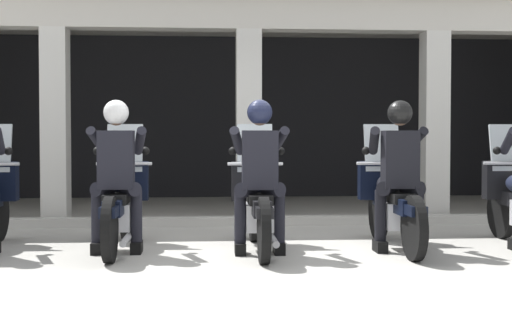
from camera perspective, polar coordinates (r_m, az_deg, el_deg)
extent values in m
plane|color=#A8A59E|center=(10.27, -1.03, -5.08)|extent=(80.00, 80.00, 0.00)
cube|color=black|center=(13.67, -1.59, 3.22)|extent=(11.74, 0.24, 3.14)
cube|color=#BCB7AD|center=(9.92, -0.62, 11.58)|extent=(11.74, 0.36, 0.44)
cube|color=#BCB7AD|center=(11.81, -1.17, 11.48)|extent=(11.74, 4.44, 0.16)
cube|color=beige|center=(9.98, -16.20, 2.40)|extent=(0.35, 0.36, 2.70)
cube|color=beige|center=(9.78, -0.62, 2.49)|extent=(0.35, 0.36, 2.70)
cube|color=beige|center=(10.29, 14.49, 2.40)|extent=(0.35, 0.36, 2.70)
cube|color=#B7B5AD|center=(9.35, -0.43, -5.39)|extent=(11.34, 0.24, 0.12)
sphere|color=black|center=(7.91, -19.74, 0.39)|extent=(0.09, 0.09, 0.09)
cylinder|color=black|center=(8.16, -10.62, -4.64)|extent=(0.09, 0.64, 0.64)
cylinder|color=black|center=(6.78, -11.98, -5.96)|extent=(0.09, 0.64, 0.64)
cube|color=black|center=(8.14, -10.63, -3.18)|extent=(0.14, 0.44, 0.08)
cube|color=silver|center=(7.42, -11.29, -4.90)|extent=(0.28, 0.44, 0.28)
cube|color=black|center=(7.45, -11.24, -3.86)|extent=(0.18, 1.24, 0.16)
ellipsoid|color=#1E2338|center=(7.65, -11.04, -2.36)|extent=(0.26, 0.48, 0.22)
cube|color=black|center=(7.27, -11.43, -3.45)|extent=(0.24, 0.52, 0.10)
cube|color=black|center=(6.82, -11.92, -4.42)|extent=(0.16, 0.48, 0.10)
cylinder|color=silver|center=(8.08, -10.68, -2.99)|extent=(0.05, 0.24, 0.53)
cube|color=black|center=(8.01, -10.73, -2.03)|extent=(0.52, 0.16, 0.44)
sphere|color=silver|center=(8.11, -10.65, -1.84)|extent=(0.18, 0.18, 0.18)
cube|color=silver|center=(7.97, -10.76, 0.65)|extent=(0.40, 0.14, 0.54)
cylinder|color=silver|center=(7.90, -10.82, -0.63)|extent=(0.62, 0.04, 0.04)
cylinder|color=silver|center=(7.08, -10.67, -6.80)|extent=(0.07, 0.55, 0.07)
cube|color=black|center=(7.22, -11.47, -0.30)|extent=(0.36, 0.22, 0.60)
cube|color=#591414|center=(7.34, -11.35, -0.11)|extent=(0.05, 0.02, 0.32)
sphere|color=#936B51|center=(7.24, -11.47, 3.30)|extent=(0.21, 0.21, 0.21)
sphere|color=silver|center=(7.24, -11.47, 3.54)|extent=(0.26, 0.26, 0.26)
cylinder|color=black|center=(7.24, -10.33, -2.75)|extent=(0.26, 0.29, 0.17)
cylinder|color=black|center=(7.26, -9.85, -4.91)|extent=(0.12, 0.12, 0.53)
cube|color=black|center=(7.32, -9.82, -7.43)|extent=(0.11, 0.26, 0.12)
cylinder|color=black|center=(7.28, -12.52, -2.74)|extent=(0.26, 0.29, 0.17)
cylinder|color=black|center=(7.31, -12.98, -4.89)|extent=(0.12, 0.12, 0.53)
cube|color=black|center=(7.37, -12.95, -7.39)|extent=(0.11, 0.26, 0.12)
cylinder|color=black|center=(7.42, -9.56, 1.23)|extent=(0.19, 0.48, 0.31)
sphere|color=black|center=(7.63, -9.10, 0.42)|extent=(0.09, 0.09, 0.09)
cylinder|color=black|center=(7.48, -12.92, 1.21)|extent=(0.19, 0.48, 0.31)
sphere|color=black|center=(7.69, -12.97, 0.41)|extent=(0.09, 0.09, 0.09)
cylinder|color=black|center=(7.97, -0.17, -4.76)|extent=(0.09, 0.64, 0.64)
cylinder|color=black|center=(6.59, 0.65, -6.15)|extent=(0.09, 0.64, 0.64)
cube|color=black|center=(7.95, -0.17, -3.27)|extent=(0.14, 0.44, 0.08)
cube|color=silver|center=(7.23, 0.23, -5.04)|extent=(0.28, 0.44, 0.28)
cube|color=black|center=(7.26, 0.20, -3.98)|extent=(0.18, 1.24, 0.16)
ellipsoid|color=#1E2338|center=(7.46, 0.08, -2.43)|extent=(0.26, 0.48, 0.22)
cube|color=black|center=(7.08, 0.31, -3.56)|extent=(0.24, 0.52, 0.10)
cube|color=black|center=(6.63, 0.61, -4.57)|extent=(0.16, 0.48, 0.10)
cylinder|color=silver|center=(7.89, -0.14, -3.07)|extent=(0.05, 0.24, 0.53)
cube|color=black|center=(7.82, -0.11, -2.09)|extent=(0.52, 0.16, 0.44)
sphere|color=silver|center=(7.92, -0.16, -1.90)|extent=(0.18, 0.18, 0.18)
cube|color=silver|center=(7.78, -0.10, 0.66)|extent=(0.40, 0.14, 0.54)
cylinder|color=silver|center=(7.71, -0.06, -0.66)|extent=(0.62, 0.04, 0.04)
cylinder|color=silver|center=(6.92, 1.45, -6.97)|extent=(0.07, 0.55, 0.07)
cube|color=black|center=(7.03, 0.32, -0.33)|extent=(0.36, 0.22, 0.60)
cube|color=#14193F|center=(7.15, 0.25, -0.13)|extent=(0.05, 0.02, 0.32)
sphere|color=#936B51|center=(7.05, 0.31, 3.38)|extent=(0.21, 0.21, 0.21)
sphere|color=#191E38|center=(7.05, 0.31, 3.62)|extent=(0.26, 0.26, 0.26)
cylinder|color=black|center=(7.08, 1.44, -2.82)|extent=(0.26, 0.29, 0.17)
cylinder|color=black|center=(7.11, 1.92, -5.03)|extent=(0.12, 0.12, 0.53)
cube|color=black|center=(7.17, 1.91, -7.60)|extent=(0.11, 0.26, 0.12)
cylinder|color=black|center=(7.06, -0.83, -2.84)|extent=(0.26, 0.29, 0.17)
cylinder|color=black|center=(7.08, -1.31, -5.06)|extent=(0.12, 0.12, 0.53)
cube|color=black|center=(7.14, -1.31, -7.64)|extent=(0.11, 0.26, 0.12)
cylinder|color=black|center=(7.27, 1.91, 1.24)|extent=(0.19, 0.48, 0.31)
sphere|color=black|center=(7.49, 2.05, 0.42)|extent=(0.09, 0.09, 0.09)
cylinder|color=black|center=(7.24, -1.55, 1.24)|extent=(0.19, 0.48, 0.31)
sphere|color=black|center=(7.45, -1.93, 0.41)|extent=(0.09, 0.09, 0.09)
cylinder|color=black|center=(8.25, 10.06, -4.56)|extent=(0.09, 0.64, 0.64)
cylinder|color=black|center=(6.91, 12.91, -5.82)|extent=(0.09, 0.64, 0.64)
cube|color=black|center=(8.23, 10.07, -3.12)|extent=(0.14, 0.44, 0.08)
cube|color=silver|center=(7.52, 11.46, -4.80)|extent=(0.28, 0.44, 0.28)
cube|color=black|center=(7.56, 11.37, -3.78)|extent=(0.18, 1.24, 0.16)
ellipsoid|color=black|center=(7.75, 10.94, -2.30)|extent=(0.26, 0.48, 0.22)
cube|color=black|center=(7.38, 11.74, -3.37)|extent=(0.24, 0.52, 0.10)
cube|color=black|center=(6.95, 12.77, -4.32)|extent=(0.16, 0.48, 0.10)
cylinder|color=silver|center=(8.17, 10.18, -2.94)|extent=(0.05, 0.24, 0.53)
cube|color=black|center=(8.10, 10.29, -1.98)|extent=(0.52, 0.16, 0.44)
sphere|color=silver|center=(8.20, 10.11, -1.80)|extent=(0.18, 0.18, 0.18)
cube|color=silver|center=(8.07, 10.34, 0.67)|extent=(0.40, 0.14, 0.54)
cylinder|color=silver|center=(7.99, 10.47, -0.60)|extent=(0.62, 0.04, 0.04)
cylinder|color=silver|center=(7.25, 13.12, -6.61)|extent=(0.07, 0.55, 0.07)
cube|color=black|center=(7.33, 11.80, -0.27)|extent=(0.36, 0.22, 0.60)
cube|color=#14193F|center=(7.45, 11.55, -0.09)|extent=(0.05, 0.02, 0.32)
sphere|color=tan|center=(7.35, 11.78, 3.28)|extent=(0.21, 0.21, 0.21)
sphere|color=black|center=(7.35, 11.79, 3.51)|extent=(0.26, 0.26, 0.26)
cylinder|color=black|center=(7.41, 12.79, -2.66)|extent=(0.26, 0.29, 0.17)
cylinder|color=black|center=(7.45, 13.22, -4.76)|extent=(0.12, 0.12, 0.53)
cube|color=black|center=(7.51, 13.18, -7.22)|extent=(0.11, 0.26, 0.12)
cylinder|color=black|center=(7.33, 10.69, -2.69)|extent=(0.26, 0.29, 0.17)
cylinder|color=black|center=(7.35, 10.23, -4.84)|extent=(0.12, 0.12, 0.53)
cube|color=black|center=(7.40, 10.19, -7.33)|extent=(0.11, 0.26, 0.12)
cylinder|color=black|center=(7.61, 12.93, 1.22)|extent=(0.19, 0.48, 0.31)
sphere|color=black|center=(7.83, 12.76, 0.43)|extent=(0.09, 0.09, 0.09)
cylinder|color=black|center=(7.50, 9.72, 1.23)|extent=(0.19, 0.48, 0.31)
sphere|color=black|center=(7.69, 9.05, 0.43)|extent=(0.09, 0.09, 0.09)
cylinder|color=black|center=(8.69, 19.58, -4.32)|extent=(0.09, 0.64, 0.64)
cube|color=black|center=(8.67, 19.60, -2.95)|extent=(0.14, 0.44, 0.08)
cylinder|color=silver|center=(8.61, 19.76, -2.77)|extent=(0.05, 0.24, 0.53)
cube|color=black|center=(8.55, 19.93, -1.87)|extent=(0.52, 0.16, 0.44)
sphere|color=silver|center=(8.64, 19.66, -1.69)|extent=(0.18, 0.18, 0.18)
cube|color=silver|center=(8.51, 20.01, 0.65)|extent=(0.40, 0.14, 0.54)
cylinder|color=silver|center=(8.45, 20.22, -0.55)|extent=(0.62, 0.04, 0.04)
cylinder|color=black|center=(7.94, 20.13, 1.18)|extent=(0.19, 0.48, 0.31)
sphere|color=black|center=(8.12, 19.26, 0.43)|extent=(0.09, 0.09, 0.09)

